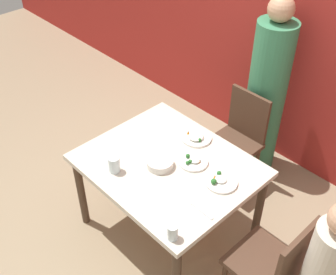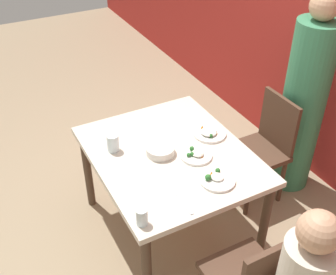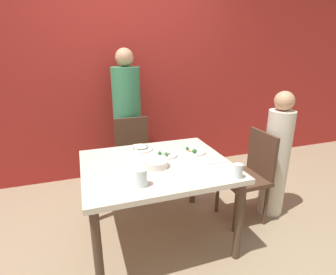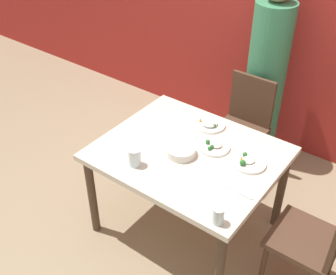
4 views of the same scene
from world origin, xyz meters
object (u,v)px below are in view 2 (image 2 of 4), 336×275
Objects in this scene: chair_adult_spot at (263,146)px; bowl_curry at (160,150)px; glass_water_tall at (113,143)px; person_adult at (303,105)px; plate_rice_adult at (217,179)px.

chair_adult_spot is 4.60× the size of bowl_curry.
bowl_curry is at bearing 55.50° from glass_water_tall.
person_adult reaches higher than chair_adult_spot.
chair_adult_spot is 0.85m from plate_rice_adult.
plate_rice_adult is 1.81× the size of glass_water_tall.
plate_rice_adult reaches higher than bowl_curry.
glass_water_tall is at bearing -124.50° from bowl_curry.
chair_adult_spot reaches higher than plate_rice_adult.
person_adult is at bearing 89.86° from bowl_curry.
person_adult reaches higher than glass_water_tall.
plate_rice_adult is at bearing 37.16° from glass_water_tall.
glass_water_tall is (-0.18, -1.49, 0.03)m from person_adult.
chair_adult_spot is 1.20m from glass_water_tall.
glass_water_tall is at bearing -142.84° from plate_rice_adult.
chair_adult_spot is at bearing 89.81° from bowl_curry.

